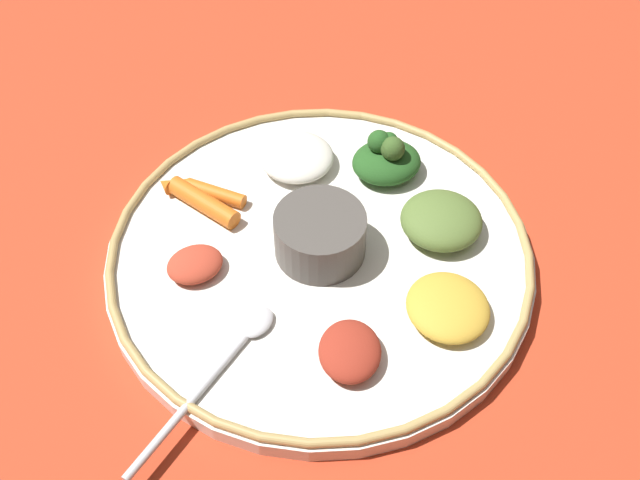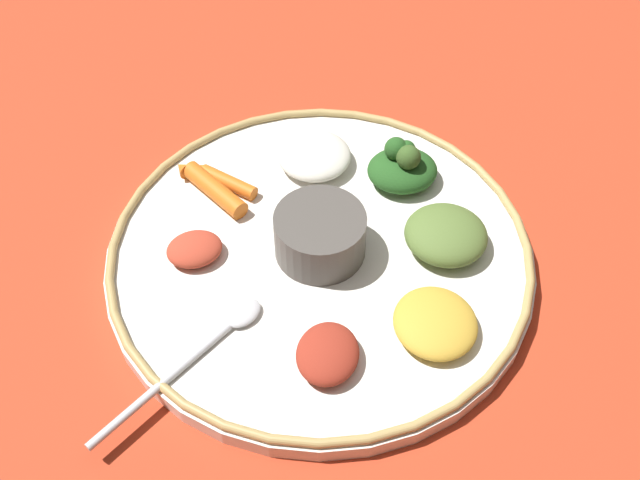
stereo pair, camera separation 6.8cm
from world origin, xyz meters
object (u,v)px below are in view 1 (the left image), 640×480
object	(u,v)px
center_bowl	(320,234)
carrot_near_spoon	(210,191)
spoon	(225,361)
greens_pile	(387,158)
carrot_outer	(196,203)

from	to	relation	value
center_bowl	carrot_near_spoon	xyz separation A→B (m)	(0.02, 0.13, -0.02)
spoon	carrot_near_spoon	distance (m)	0.19
center_bowl	greens_pile	distance (m)	0.12
spoon	carrot_outer	size ratio (longest dim) A/B	1.89
center_bowl	carrot_outer	distance (m)	0.13
center_bowl	carrot_near_spoon	distance (m)	0.13
center_bowl	spoon	bearing A→B (deg)	171.92
spoon	carrot_outer	xyz separation A→B (m)	(0.14, 0.11, 0.01)
center_bowl	greens_pile	bearing A→B (deg)	-7.84
greens_pile	carrot_outer	size ratio (longest dim) A/B	0.96
center_bowl	carrot_near_spoon	size ratio (longest dim) A/B	1.08
spoon	carrot_outer	distance (m)	0.18
greens_pile	spoon	bearing A→B (deg)	172.03
center_bowl	carrot_outer	xyz separation A→B (m)	(-0.00, 0.13, -0.01)
greens_pile	carrot_outer	xyz separation A→B (m)	(-0.12, 0.15, -0.01)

